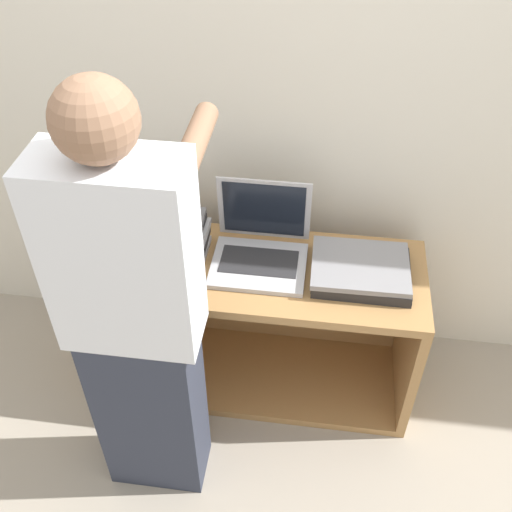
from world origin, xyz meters
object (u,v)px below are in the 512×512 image
object	(u,v)px
laptop_open	(260,247)
person	(136,324)
laptop_stack_left	(157,244)
laptop_stack_right	(361,270)

from	to	relation	value
laptop_open	person	size ratio (longest dim) A/B	0.22
laptop_open	person	world-z (taller)	person
laptop_stack_left	person	distance (m)	0.47
laptop_open	laptop_stack_right	distance (m)	0.37
laptop_open	person	xyz separation A→B (m)	(-0.31, -0.51, 0.10)
laptop_open	laptop_stack_right	world-z (taller)	laptop_open
laptop_stack_right	person	size ratio (longest dim) A/B	0.23
laptop_stack_left	laptop_stack_right	bearing A→B (deg)	0.28
laptop_stack_left	person	world-z (taller)	person
person	laptop_stack_right	bearing A→B (deg)	34.30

